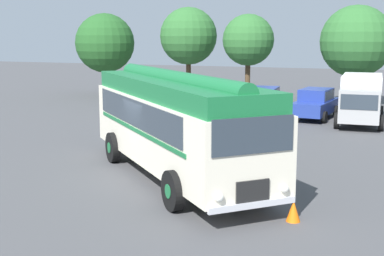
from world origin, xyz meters
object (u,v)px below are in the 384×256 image
(vintage_bus, at_px, (175,120))
(car_near_left, at_px, (176,97))
(car_mid_left, at_px, (213,99))
(car_mid_right, at_px, (263,102))
(box_van, at_px, (361,98))
(traffic_cone, at_px, (293,211))
(car_far_right, at_px, (315,104))

(vintage_bus, distance_m, car_near_left, 15.68)
(car_mid_left, distance_m, car_mid_right, 3.11)
(car_mid_right, bearing_deg, vintage_bus, -87.76)
(car_near_left, distance_m, car_mid_right, 5.61)
(car_mid_left, bearing_deg, box_van, -4.56)
(car_mid_left, relative_size, traffic_cone, 7.74)
(car_near_left, bearing_deg, car_mid_right, -4.11)
(vintage_bus, bearing_deg, car_near_left, 113.11)
(vintage_bus, distance_m, car_mid_right, 14.04)
(box_van, bearing_deg, vintage_bus, -109.41)
(car_near_left, height_order, box_van, box_van)
(car_mid_right, xyz_separation_m, car_far_right, (2.88, 0.31, 0.00))
(car_mid_left, bearing_deg, traffic_cone, -64.75)
(traffic_cone, bearing_deg, car_mid_left, 115.25)
(car_mid_right, bearing_deg, traffic_cone, -73.58)
(car_near_left, bearing_deg, vintage_bus, -66.89)
(car_mid_left, relative_size, car_mid_right, 0.99)
(box_van, bearing_deg, car_mid_left, 175.44)
(box_van, bearing_deg, car_far_right, 163.80)
(car_far_right, xyz_separation_m, box_van, (2.45, -0.71, 0.52))
(car_mid_left, xyz_separation_m, box_van, (8.43, -0.67, 0.52))
(car_mid_right, distance_m, traffic_cone, 17.47)
(vintage_bus, xyz_separation_m, car_far_right, (2.33, 14.30, -1.05))
(car_mid_left, height_order, car_far_right, same)
(car_mid_right, distance_m, car_far_right, 2.90)
(car_near_left, xyz_separation_m, car_mid_right, (5.59, -0.40, 0.00))
(car_far_right, distance_m, box_van, 2.61)
(car_far_right, bearing_deg, car_mid_right, -173.76)
(car_mid_right, xyz_separation_m, traffic_cone, (4.93, -16.75, -0.57))
(traffic_cone, bearing_deg, car_mid_right, 106.42)
(car_near_left, relative_size, traffic_cone, 7.90)
(box_van, bearing_deg, car_near_left, 175.81)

